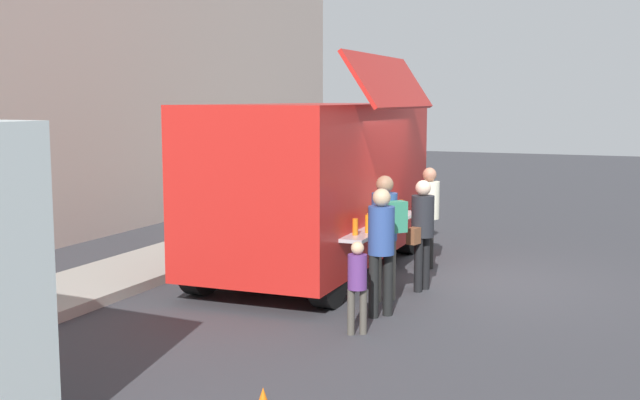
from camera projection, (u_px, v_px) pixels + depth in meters
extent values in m
plane|color=#38383D|center=(464.00, 282.00, 12.22)|extent=(60.00, 60.00, 0.00)
cube|color=#9E998E|center=(14.00, 310.00, 10.28)|extent=(28.00, 1.60, 0.15)
cube|color=red|center=(316.00, 180.00, 12.75)|extent=(5.52, 2.40, 2.44)
cube|color=red|center=(391.00, 82.00, 11.54)|extent=(3.02, 0.62, 0.80)
cube|color=black|center=(370.00, 166.00, 11.82)|extent=(2.86, 0.16, 1.10)
cube|color=#B7B7BC|center=(383.00, 225.00, 11.85)|extent=(3.02, 0.41, 0.05)
cylinder|color=orange|center=(355.00, 227.00, 10.80)|extent=(0.08, 0.08, 0.23)
cylinder|color=orange|center=(368.00, 224.00, 10.98)|extent=(0.07, 0.07, 0.26)
cylinder|color=orange|center=(369.00, 222.00, 11.24)|extent=(0.07, 0.07, 0.24)
cylinder|color=red|center=(375.00, 220.00, 11.49)|extent=(0.08, 0.08, 0.21)
cylinder|color=red|center=(382.00, 217.00, 11.69)|extent=(0.07, 0.07, 0.22)
cylinder|color=green|center=(385.00, 215.00, 11.97)|extent=(0.08, 0.08, 0.22)
cylinder|color=green|center=(388.00, 212.00, 12.18)|extent=(0.08, 0.08, 0.25)
cylinder|color=black|center=(395.00, 210.00, 12.42)|extent=(0.08, 0.08, 0.22)
cylinder|color=red|center=(397.00, 209.00, 12.68)|extent=(0.07, 0.07, 0.19)
cylinder|color=orange|center=(402.00, 206.00, 12.92)|extent=(0.06, 0.06, 0.22)
cube|color=black|center=(368.00, 144.00, 15.18)|extent=(0.12, 1.94, 1.07)
cylinder|color=black|center=(308.00, 223.00, 15.13)|extent=(0.90, 0.28, 0.90)
cylinder|color=black|center=(408.00, 229.00, 14.41)|extent=(0.90, 0.28, 0.90)
cylinder|color=black|center=(201.00, 264.00, 11.38)|extent=(0.90, 0.28, 0.90)
cylinder|color=black|center=(328.00, 275.00, 10.65)|extent=(0.90, 0.28, 0.90)
cylinder|color=#2D5E36|center=(293.00, 205.00, 17.48)|extent=(0.60, 0.60, 0.96)
cylinder|color=black|center=(418.00, 265.00, 11.52)|extent=(0.13, 0.13, 0.81)
cylinder|color=black|center=(425.00, 262.00, 11.70)|extent=(0.13, 0.13, 0.81)
cylinder|color=#222328|center=(423.00, 216.00, 11.52)|extent=(0.33, 0.33, 0.61)
sphere|color=beige|center=(423.00, 188.00, 11.47)|extent=(0.23, 0.23, 0.23)
cube|color=brown|center=(414.00, 236.00, 11.34)|extent=(0.22, 0.18, 0.24)
cylinder|color=#4C4A43|center=(377.00, 271.00, 10.96)|extent=(0.14, 0.14, 0.87)
cylinder|color=#4C4A43|center=(391.00, 269.00, 11.07)|extent=(0.14, 0.14, 0.87)
cylinder|color=#2F4A87|center=(384.00, 217.00, 10.92)|extent=(0.36, 0.36, 0.66)
sphere|color=#9A7254|center=(385.00, 184.00, 10.86)|extent=(0.24, 0.24, 0.24)
cube|color=#328765|center=(395.00, 217.00, 10.67)|extent=(0.35, 0.34, 0.42)
cylinder|color=black|center=(374.00, 286.00, 10.15)|extent=(0.13, 0.13, 0.83)
cylinder|color=black|center=(388.00, 284.00, 10.26)|extent=(0.13, 0.13, 0.83)
cylinder|color=#2D498C|center=(381.00, 230.00, 10.11)|extent=(0.34, 0.34, 0.62)
sphere|color=tan|center=(382.00, 197.00, 10.06)|extent=(0.23, 0.23, 0.23)
cylinder|color=black|center=(430.00, 244.00, 13.11)|extent=(0.13, 0.13, 0.83)
cylinder|color=black|center=(427.00, 242.00, 13.33)|extent=(0.13, 0.13, 0.83)
cylinder|color=beige|center=(429.00, 200.00, 13.12)|extent=(0.34, 0.34, 0.63)
sphere|color=#9D6A53|center=(430.00, 175.00, 13.07)|extent=(0.23, 0.23, 0.23)
cylinder|color=#4A463E|center=(351.00, 312.00, 9.43)|extent=(0.09, 0.09, 0.56)
cylinder|color=#4A463E|center=(363.00, 312.00, 9.45)|extent=(0.09, 0.09, 0.56)
cylinder|color=#5B3074|center=(357.00, 272.00, 9.38)|extent=(0.23, 0.23, 0.42)
sphere|color=#D9AD84|center=(357.00, 248.00, 9.34)|extent=(0.16, 0.16, 0.16)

